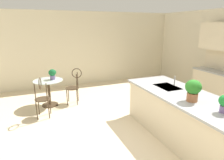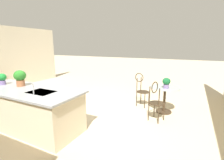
{
  "view_description": "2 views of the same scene",
  "coord_description": "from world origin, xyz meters",
  "px_view_note": "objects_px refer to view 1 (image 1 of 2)",
  "views": [
    {
      "loc": [
        3.03,
        -1.8,
        2.2
      ],
      "look_at": [
        -1.01,
        -0.13,
        0.98
      ],
      "focal_mm": 31.4,
      "sensor_mm": 36.0,
      "label": 1
    },
    {
      "loc": [
        -3.07,
        3.15,
        1.89
      ],
      "look_at": [
        -1.64,
        0.27,
        1.2
      ],
      "focal_mm": 26.13,
      "sensor_mm": 36.0,
      "label": 2
    }
  ],
  "objects_px": {
    "chair_by_island": "(42,96)",
    "potted_plant_counter_near": "(193,89)",
    "bistro_table": "(49,90)",
    "chair_near_window": "(74,84)",
    "potted_plant_on_table": "(52,74)"
  },
  "relations": [
    {
      "from": "chair_near_window",
      "to": "potted_plant_counter_near",
      "type": "distance_m",
      "value": 3.34
    },
    {
      "from": "chair_near_window",
      "to": "potted_plant_on_table",
      "type": "xyz_separation_m",
      "value": [
        -0.14,
        -0.56,
        0.33
      ]
    },
    {
      "from": "chair_by_island",
      "to": "potted_plant_counter_near",
      "type": "bearing_deg",
      "value": 45.94
    },
    {
      "from": "chair_by_island",
      "to": "potted_plant_counter_near",
      "type": "distance_m",
      "value": 3.37
    },
    {
      "from": "potted_plant_counter_near",
      "to": "chair_by_island",
      "type": "bearing_deg",
      "value": -134.06
    },
    {
      "from": "chair_by_island",
      "to": "potted_plant_on_table",
      "type": "distance_m",
      "value": 0.92
    },
    {
      "from": "bistro_table",
      "to": "chair_near_window",
      "type": "xyz_separation_m",
      "value": [
        0.1,
        0.69,
        0.13
      ]
    },
    {
      "from": "chair_near_window",
      "to": "potted_plant_counter_near",
      "type": "relative_size",
      "value": 2.71
    },
    {
      "from": "bistro_table",
      "to": "potted_plant_counter_near",
      "type": "xyz_separation_m",
      "value": [
        3.05,
        2.17,
        0.69
      ]
    },
    {
      "from": "bistro_table",
      "to": "chair_near_window",
      "type": "relative_size",
      "value": 0.77
    },
    {
      "from": "chair_by_island",
      "to": "potted_plant_counter_near",
      "type": "relative_size",
      "value": 2.71
    },
    {
      "from": "chair_by_island",
      "to": "bistro_table",
      "type": "bearing_deg",
      "value": 163.7
    },
    {
      "from": "potted_plant_on_table",
      "to": "chair_by_island",
      "type": "bearing_deg",
      "value": -24.23
    },
    {
      "from": "chair_by_island",
      "to": "potted_plant_counter_near",
      "type": "height_order",
      "value": "potted_plant_counter_near"
    },
    {
      "from": "potted_plant_on_table",
      "to": "potted_plant_counter_near",
      "type": "xyz_separation_m",
      "value": [
        3.08,
        2.03,
        0.23
      ]
    }
  ]
}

